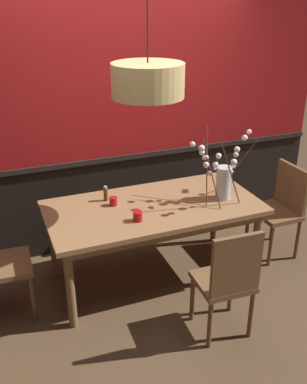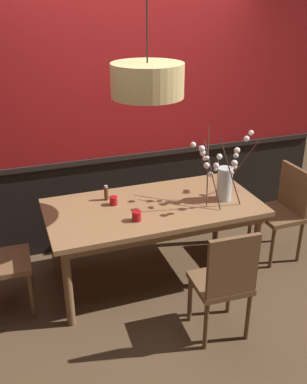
# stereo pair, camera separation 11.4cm
# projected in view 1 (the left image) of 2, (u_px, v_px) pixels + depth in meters

# --- Properties ---
(ground_plane) EXTENTS (24.00, 24.00, 0.00)m
(ground_plane) POSITION_uv_depth(u_px,v_px,m) (153.00, 277.00, 4.14)
(ground_plane) COLOR brown
(back_wall) EXTENTS (4.30, 0.14, 2.67)m
(back_wall) POSITION_uv_depth(u_px,v_px,m) (122.00, 118.00, 4.28)
(back_wall) COLOR black
(back_wall) RESTS_ON ground
(dining_table) EXTENTS (1.86, 0.93, 0.75)m
(dining_table) POSITION_uv_depth(u_px,v_px,m) (153.00, 214.00, 3.86)
(dining_table) COLOR #997047
(dining_table) RESTS_ON ground
(chair_head_east_end) EXTENTS (0.39, 0.46, 0.92)m
(chair_head_east_end) POSITION_uv_depth(u_px,v_px,m) (281.00, 205.00, 4.35)
(chair_head_east_end) COLOR brown
(chair_head_east_end) RESTS_ON ground
(chair_far_side_left) EXTENTS (0.41, 0.39, 0.91)m
(chair_far_side_left) POSITION_uv_depth(u_px,v_px,m) (100.00, 195.00, 4.59)
(chair_far_side_left) COLOR brown
(chair_far_side_left) RESTS_ON ground
(chair_near_side_right) EXTENTS (0.42, 0.40, 0.94)m
(chair_near_side_right) POSITION_uv_depth(u_px,v_px,m) (228.00, 279.00, 3.25)
(chair_near_side_right) COLOR brown
(chair_near_side_right) RESTS_ON ground
(vase_with_blossoms) EXTENTS (0.64, 0.48, 0.63)m
(vase_with_blossoms) POSITION_uv_depth(u_px,v_px,m) (222.00, 178.00, 3.87)
(vase_with_blossoms) COLOR silver
(vase_with_blossoms) RESTS_ON dining_table
(candle_holder_nearer_center) EXTENTS (0.08, 0.08, 0.08)m
(candle_holder_nearer_center) POSITION_uv_depth(u_px,v_px,m) (138.00, 216.00, 3.55)
(candle_holder_nearer_center) COLOR red
(candle_holder_nearer_center) RESTS_ON dining_table
(candle_holder_nearer_edge) EXTENTS (0.07, 0.07, 0.08)m
(candle_holder_nearer_edge) POSITION_uv_depth(u_px,v_px,m) (113.00, 201.00, 3.81)
(candle_holder_nearer_edge) COLOR red
(candle_holder_nearer_edge) RESTS_ON dining_table
(condiment_bottle) EXTENTS (0.04, 0.04, 0.14)m
(condiment_bottle) POSITION_uv_depth(u_px,v_px,m) (106.00, 194.00, 3.89)
(condiment_bottle) COLOR brown
(condiment_bottle) RESTS_ON dining_table
(pendant_lamp) EXTENTS (0.55, 0.55, 0.95)m
(pendant_lamp) POSITION_uv_depth(u_px,v_px,m) (148.00, 80.00, 3.28)
(pendant_lamp) COLOR tan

